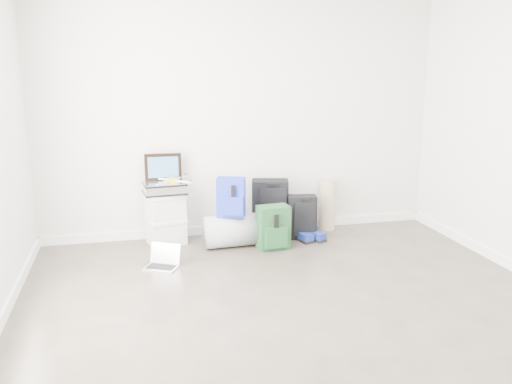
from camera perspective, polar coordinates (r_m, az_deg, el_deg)
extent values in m
plane|color=#382E29|center=(4.13, 5.98, -14.39)|extent=(5.00, 5.00, 0.00)
cube|color=silver|center=(6.10, -1.53, 8.01)|extent=(4.50, 0.02, 2.70)
cube|color=white|center=(6.34, -1.43, -3.77)|extent=(4.50, 0.02, 0.10)
cube|color=silver|center=(6.00, -9.42, -4.24)|extent=(0.44, 0.39, 0.24)
cube|color=silver|center=(5.96, -9.47, -2.96)|extent=(0.46, 0.41, 0.04)
cube|color=silver|center=(5.92, -9.53, -1.66)|extent=(0.44, 0.39, 0.24)
cube|color=silver|center=(5.89, -9.58, -0.35)|extent=(0.46, 0.41, 0.04)
cube|color=#B2B2B7|center=(5.87, -9.61, 0.42)|extent=(0.46, 0.36, 0.13)
cube|color=black|center=(5.93, -9.76, 2.61)|extent=(0.39, 0.04, 0.29)
cube|color=#256695|center=(5.91, -9.75, 2.59)|extent=(0.32, 0.02, 0.23)
cube|color=gold|center=(5.84, -8.85, 1.24)|extent=(0.10, 0.10, 0.05)
cube|color=white|center=(5.94, -8.10, 1.47)|extent=(0.18, 0.20, 0.02)
cube|color=white|center=(5.92, -9.83, 1.36)|extent=(0.20, 0.18, 0.02)
cube|color=white|center=(5.74, -9.61, 1.00)|extent=(0.18, 0.20, 0.02)
cube|color=white|center=(5.76, -7.84, 1.12)|extent=(0.20, 0.18, 0.02)
cylinder|color=gray|center=(5.82, -2.64, -4.10)|extent=(0.58, 0.37, 0.35)
cube|color=#1A25AD|center=(5.70, -2.64, -0.53)|extent=(0.33, 0.26, 0.41)
cube|color=#1A25AD|center=(5.62, -2.44, -1.45)|extent=(0.22, 0.12, 0.20)
cube|color=black|center=(6.19, 1.48, -1.62)|extent=(0.45, 0.33, 0.64)
cube|color=black|center=(6.07, 1.80, -1.94)|extent=(0.31, 0.10, 0.51)
cube|color=black|center=(6.00, 1.81, 0.81)|extent=(0.13, 0.05, 0.03)
cube|color=#163E23|center=(5.75, 1.82, -3.72)|extent=(0.35, 0.23, 0.46)
cube|color=#163E23|center=(5.67, 2.11, -4.80)|extent=(0.25, 0.09, 0.22)
cube|color=black|center=(6.09, 4.85, -2.63)|extent=(0.34, 0.23, 0.49)
cube|color=black|center=(6.00, 5.15, -2.89)|extent=(0.23, 0.06, 0.39)
cube|color=black|center=(5.95, 5.19, -0.79)|extent=(0.11, 0.04, 0.02)
cube|color=black|center=(6.07, 4.92, -4.97)|extent=(0.19, 0.32, 0.03)
cube|color=#1C35A9|center=(6.06, 4.93, -4.52)|extent=(0.18, 0.31, 0.07)
cube|color=black|center=(6.11, 6.10, -4.87)|extent=(0.23, 0.32, 0.03)
cube|color=#1C35A9|center=(6.10, 6.11, -4.43)|extent=(0.22, 0.31, 0.07)
cylinder|color=tan|center=(6.44, 7.53, -1.33)|extent=(0.19, 0.19, 0.59)
cube|color=silver|center=(5.33, -9.94, -7.85)|extent=(0.37, 0.33, 0.01)
cube|color=black|center=(5.33, -9.95, -7.77)|extent=(0.30, 0.25, 0.00)
cube|color=black|center=(5.39, -9.51, -6.38)|extent=(0.27, 0.16, 0.20)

